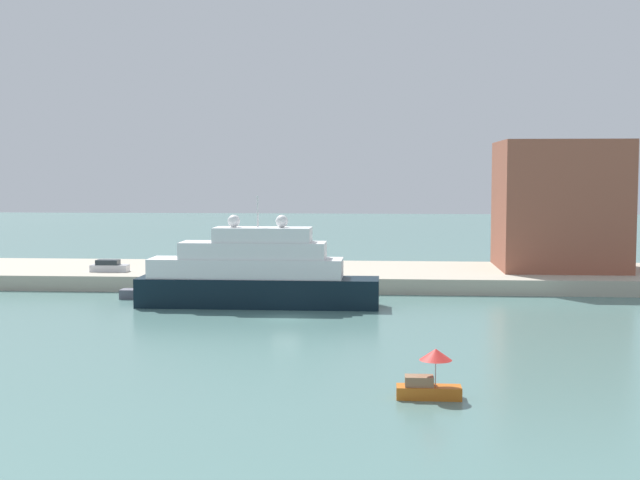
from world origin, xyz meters
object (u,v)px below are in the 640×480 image
(large_yacht, at_px, (255,275))
(mooring_bollard, at_px, (323,273))
(parked_car, at_px, (109,266))
(small_motorboat, at_px, (430,378))
(person_figure, at_px, (165,264))
(harbor_building, at_px, (559,205))
(work_barge, at_px, (143,294))

(large_yacht, relative_size, mooring_bollard, 28.22)
(parked_car, bearing_deg, large_yacht, -36.10)
(large_yacht, bearing_deg, small_motorboat, -65.59)
(person_figure, bearing_deg, harbor_building, 6.62)
(small_motorboat, distance_m, person_figure, 56.79)
(large_yacht, bearing_deg, work_barge, 160.52)
(harbor_building, distance_m, parked_car, 52.90)
(small_motorboat, height_order, person_figure, person_figure)
(person_figure, bearing_deg, work_barge, -87.11)
(small_motorboat, distance_m, parked_car, 58.35)
(work_barge, height_order, harbor_building, harbor_building)
(harbor_building, bearing_deg, person_figure, -173.38)
(large_yacht, bearing_deg, person_figure, 129.21)
(person_figure, bearing_deg, mooring_bollard, -15.61)
(harbor_building, height_order, parked_car, harbor_building)
(mooring_bollard, bearing_deg, small_motorboat, -78.06)
(large_yacht, xyz_separation_m, parked_car, (-18.90, 13.78, -0.82))
(work_barge, distance_m, mooring_bollard, 19.30)
(small_motorboat, xyz_separation_m, mooring_bollard, (-9.32, 44.08, 0.89))
(large_yacht, distance_m, person_figure, 20.39)
(harbor_building, bearing_deg, large_yacht, -147.41)
(harbor_building, xyz_separation_m, mooring_bollard, (-27.13, -10.58, -7.09))
(work_barge, height_order, mooring_bollard, mooring_bollard)
(mooring_bollard, bearing_deg, person_figure, 164.39)
(parked_car, xyz_separation_m, person_figure, (6.01, 2.01, 0.18))
(parked_car, distance_m, person_figure, 6.34)
(harbor_building, relative_size, person_figure, 9.13)
(work_barge, bearing_deg, parked_car, 124.95)
(mooring_bollard, bearing_deg, large_yacht, -119.25)
(parked_car, height_order, person_figure, person_figure)
(large_yacht, distance_m, harbor_building, 39.68)
(small_motorboat, distance_m, work_barge, 46.85)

